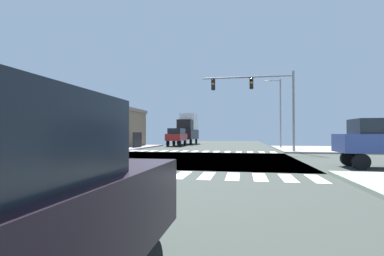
{
  "coord_description": "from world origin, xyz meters",
  "views": [
    {
      "loc": [
        3.64,
        -18.01,
        1.63
      ],
      "look_at": [
        -0.3,
        3.35,
        2.08
      ],
      "focal_mm": 25.98,
      "sensor_mm": 36.0,
      "label": 1
    }
  ],
  "objects_px": {
    "street_lamp": "(278,107)",
    "bank_building": "(81,128)",
    "suv_crossing_2": "(177,136)",
    "box_truck_leading_1": "(188,128)",
    "traffic_signal_mast": "(258,93)"
  },
  "relations": [
    {
      "from": "traffic_signal_mast",
      "to": "box_truck_leading_1",
      "type": "height_order",
      "value": "traffic_signal_mast"
    },
    {
      "from": "bank_building",
      "to": "box_truck_leading_1",
      "type": "distance_m",
      "value": 16.07
    },
    {
      "from": "street_lamp",
      "to": "box_truck_leading_1",
      "type": "xyz_separation_m",
      "value": [
        -12.49,
        11.29,
        -2.06
      ]
    },
    {
      "from": "suv_crossing_2",
      "to": "traffic_signal_mast",
      "type": "bearing_deg",
      "value": 132.49
    },
    {
      "from": "traffic_signal_mast",
      "to": "street_lamp",
      "type": "bearing_deg",
      "value": 70.03
    },
    {
      "from": "traffic_signal_mast",
      "to": "suv_crossing_2",
      "type": "height_order",
      "value": "traffic_signal_mast"
    },
    {
      "from": "street_lamp",
      "to": "suv_crossing_2",
      "type": "xyz_separation_m",
      "value": [
        -12.49,
        3.68,
        -3.23
      ]
    },
    {
      "from": "street_lamp",
      "to": "suv_crossing_2",
      "type": "relative_size",
      "value": 1.67
    },
    {
      "from": "box_truck_leading_1",
      "to": "street_lamp",
      "type": "bearing_deg",
      "value": 137.89
    },
    {
      "from": "street_lamp",
      "to": "bank_building",
      "type": "relative_size",
      "value": 0.46
    },
    {
      "from": "street_lamp",
      "to": "bank_building",
      "type": "height_order",
      "value": "street_lamp"
    },
    {
      "from": "bank_building",
      "to": "box_truck_leading_1",
      "type": "xyz_separation_m",
      "value": [
        12.0,
        10.68,
        0.15
      ]
    },
    {
      "from": "bank_building",
      "to": "street_lamp",
      "type": "bearing_deg",
      "value": -1.41
    },
    {
      "from": "suv_crossing_2",
      "to": "bank_building",
      "type": "bearing_deg",
      "value": 14.39
    },
    {
      "from": "suv_crossing_2",
      "to": "box_truck_leading_1",
      "type": "xyz_separation_m",
      "value": [
        0.0,
        7.6,
        1.17
      ]
    }
  ]
}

